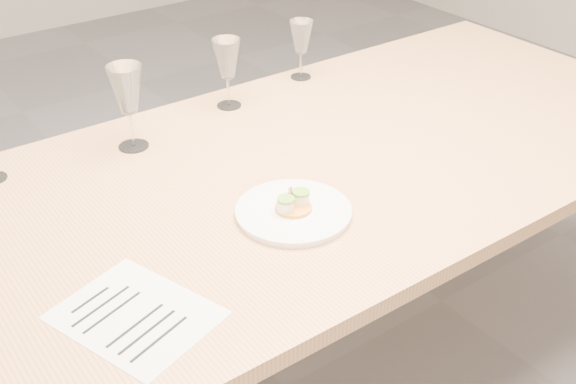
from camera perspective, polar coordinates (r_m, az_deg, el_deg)
dining_table at (r=1.79m, az=-0.33°, el=-0.14°), size 2.40×1.00×0.75m
dinner_plate at (r=1.58m, az=0.44°, el=-1.49°), size 0.26×0.26×0.07m
recipe_sheet at (r=1.36m, az=-11.97°, el=-9.51°), size 0.29×0.33×0.00m
wine_glass_2 at (r=1.83m, az=-12.63°, el=7.78°), size 0.09×0.09×0.22m
wine_glass_3 at (r=2.03m, az=-4.84°, el=10.35°), size 0.08×0.08×0.20m
wine_glass_4 at (r=2.22m, az=1.05°, el=12.04°), size 0.07×0.07×0.18m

